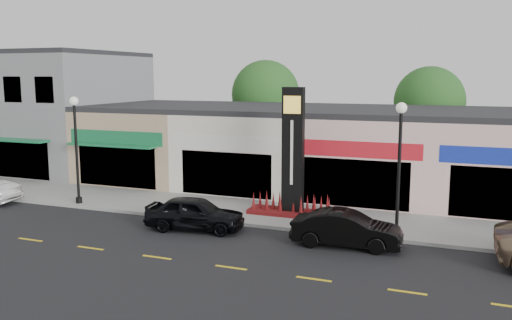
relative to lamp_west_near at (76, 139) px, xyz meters
The scene contains 15 objects.
ground 9.07m from the lamp_west_near, 17.35° to the right, with size 120.00×120.00×0.00m, color black.
sidewalk 8.89m from the lamp_west_near, 13.02° to the left, with size 52.00×4.30×0.15m, color gray.
curb 8.70m from the lamp_west_near, ahead, with size 52.00×0.20×0.15m, color gray.
building_grey_2story 13.45m from the lamp_west_near, 138.08° to the left, with size 12.00×10.95×8.30m.
shop_beige 9.04m from the lamp_west_near, 93.19° to the left, with size 7.00×10.85×4.80m.
shop_cream 11.13m from the lamp_west_near, 54.08° to the left, with size 7.00×10.01×4.80m.
shop_pink_w 16.25m from the lamp_west_near, 33.61° to the left, with size 7.00×10.01×4.80m.
shop_pink_e 22.40m from the lamp_west_near, 23.64° to the left, with size 7.00×10.01×4.80m.
tree_rear_west 17.55m from the lamp_west_near, 76.76° to the left, with size 5.20×5.20×7.83m.
tree_rear_mid 23.39m from the lamp_west_near, 46.74° to the left, with size 4.80×4.80×7.29m.
lamp_west_near is the anchor object (origin of this frame).
lamp_east_near 16.00m from the lamp_west_near, ahead, with size 0.44×0.44×5.47m.
pylon_sign 11.19m from the lamp_west_near, ahead, with size 4.20×1.30×6.00m.
car_black_sedan 8.29m from the lamp_west_near, 12.86° to the right, with size 4.33×1.74×1.48m, color black.
car_black_conv 14.64m from the lamp_west_near, ahead, with size 4.30×1.50×1.42m, color black.
Camera 1 is at (10.38, -19.63, 6.69)m, focal length 38.00 mm.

